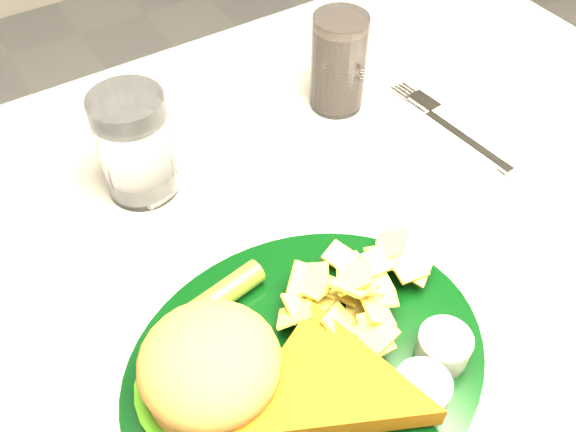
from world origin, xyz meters
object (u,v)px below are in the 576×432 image
at_px(table, 275,427).
at_px(dinner_plate, 307,344).
at_px(cola_glass, 338,63).
at_px(water_glass, 135,145).
at_px(fork_napkin, 461,136).

distance_m(table, dinner_plate, 0.43).
xyz_separation_m(dinner_plate, cola_glass, (0.23, 0.29, 0.02)).
bearing_deg(dinner_plate, table, 75.56).
xyz_separation_m(water_glass, fork_napkin, (0.35, -0.13, -0.05)).
distance_m(table, water_glass, 0.47).
distance_m(table, cola_glass, 0.51).
bearing_deg(table, fork_napkin, 7.99).
bearing_deg(dinner_plate, water_glass, 96.25).
height_order(water_glass, cola_glass, same).
xyz_separation_m(water_glass, cola_glass, (0.26, 0.01, -0.00)).
height_order(dinner_plate, cola_glass, cola_glass).
distance_m(table, fork_napkin, 0.48).
bearing_deg(fork_napkin, water_glass, 154.90).
bearing_deg(water_glass, fork_napkin, -20.17).
height_order(dinner_plate, fork_napkin, dinner_plate).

